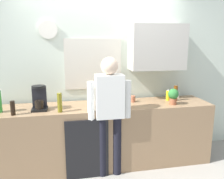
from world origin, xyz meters
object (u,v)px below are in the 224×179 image
Objects in this scene: bottle_amber_beer at (176,93)px; person_at_sink at (110,108)px; potted_plant at (173,95)px; bottle_olive_oil at (60,103)px; cup_white_mug at (177,95)px; mixing_bowl at (110,102)px; cup_terracotta_mug at (133,99)px; dish_soap at (168,95)px; bottle_dark_sauce at (13,108)px; coffee_maker at (39,99)px.

bottle_amber_beer is 1.14m from person_at_sink.
bottle_olive_oil is at bearing -178.04° from potted_plant.
cup_white_mug is 0.43× the size of mixing_bowl.
person_at_sink is at bearing -137.13° from cup_terracotta_mug.
bottle_olive_oil is 1.14× the size of mixing_bowl.
potted_plant is at bearing -124.04° from bottle_amber_beer.
cup_terracotta_mug is 0.56m from dish_soap.
cup_white_mug reaches higher than mixing_bowl.
bottle_dark_sauce is 1.89× the size of cup_white_mug.
potted_plant is (-0.13, -0.20, 0.02)m from bottle_amber_beer.
cup_terracotta_mug is at bearing -172.59° from cup_white_mug.
bottle_amber_beer and potted_plant have the same top height.
bottle_amber_beer is at bearing 6.52° from bottle_dark_sauce.
bottle_dark_sauce reaches higher than cup_terracotta_mug.
potted_plant reaches higher than mixing_bowl.
mixing_bowl is (1.26, 0.22, -0.05)m from bottle_dark_sauce.
bottle_dark_sauce is 1.20m from person_at_sink.
bottle_amber_beer is at bearing 8.31° from bottle_olive_oil.
bottle_olive_oil reaches higher than potted_plant.
cup_terracotta_mug is 0.77m from cup_white_mug.
bottle_amber_beer is 1.02m from mixing_bowl.
bottle_olive_oil is 1.73m from bottle_amber_beer.
bottle_dark_sauce is 2.29m from bottle_amber_beer.
cup_terracotta_mug is at bearing 13.94° from mixing_bowl.
person_at_sink is at bearing -171.30° from potted_plant.
potted_plant is (-0.23, -0.35, 0.08)m from cup_white_mug.
coffee_maker is at bearing -176.92° from mixing_bowl.
bottle_olive_oil reaches higher than cup_white_mug.
bottle_olive_oil reaches higher than bottle_dark_sauce.
bottle_dark_sauce is at bearing -170.18° from cup_white_mug.
person_at_sink reaches higher than cup_white_mug.
bottle_amber_beer is 1.05× the size of mixing_bowl.
cup_terracotta_mug is 0.51× the size of dish_soap.
coffee_maker reaches higher than cup_white_mug.
mixing_bowl is 0.14× the size of person_at_sink.
cup_white_mug is at bearing 31.78° from person_at_sink.
person_at_sink is at bearing -102.66° from mixing_bowl.
potted_plant is 0.97m from person_at_sink.
bottle_amber_beer is at bearing -123.01° from cup_white_mug.
potted_plant reaches higher than dish_soap.
coffee_maker is 1.50× the size of mixing_bowl.
bottle_olive_oil is 0.16× the size of person_at_sink.
bottle_olive_oil is 1.64m from dish_soap.
potted_plant is 0.24m from dish_soap.
coffee_maker reaches higher than bottle_dark_sauce.
cup_terracotta_mug is (1.05, 0.30, -0.08)m from bottle_olive_oil.
person_at_sink is at bearing -15.88° from coffee_maker.
bottle_olive_oil reaches higher than mixing_bowl.
bottle_olive_oil is 1.09× the size of bottle_amber_beer.
coffee_maker is at bearing -173.93° from cup_terracotta_mug.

